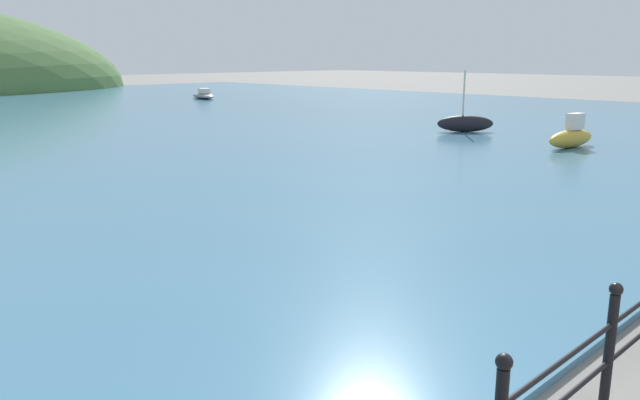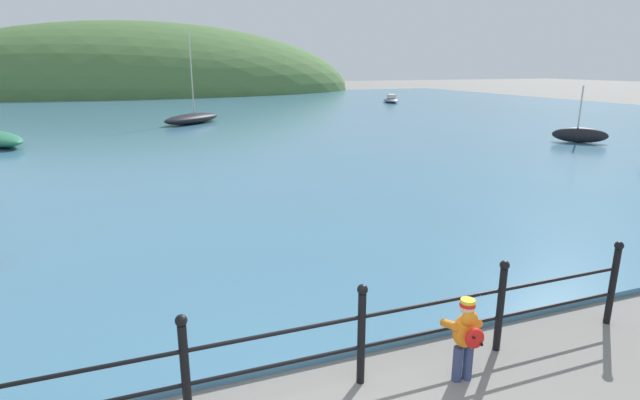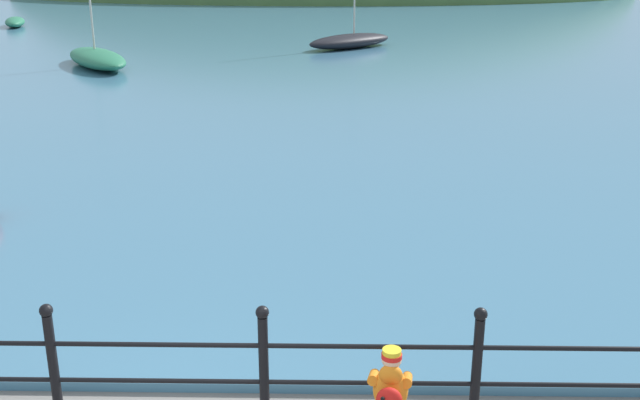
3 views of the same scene
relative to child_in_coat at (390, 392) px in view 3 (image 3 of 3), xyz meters
The scene contains 6 objects.
water 30.94m from the child_in_coat, 93.18° to the left, with size 80.00×60.00×0.10m, color teal.
iron_railing 2.09m from the child_in_coat, 169.41° to the left, with size 9.61×0.12×1.21m.
child_in_coat is the anchor object (origin of this frame).
boat_far_left 26.48m from the child_in_coat, 89.58° to the left, with size 4.18×3.98×5.39m.
boat_red_dinghy 39.14m from the child_in_coat, 116.57° to the left, with size 2.00×3.33×0.50m.
boat_far_right 22.87m from the child_in_coat, 112.86° to the left, with size 3.79×4.81×5.79m.
Camera 3 is at (1.22, -4.34, 4.17)m, focal length 42.00 mm.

